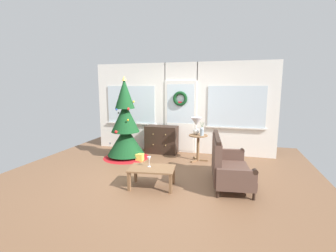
{
  "coord_description": "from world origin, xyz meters",
  "views": [
    {
      "loc": [
        1.49,
        -4.6,
        1.87
      ],
      "look_at": [
        0.05,
        0.55,
        1.0
      ],
      "focal_mm": 25.63,
      "sensor_mm": 36.0,
      "label": 1
    }
  ],
  "objects_px": {
    "christmas_tree": "(126,129)",
    "coffee_table": "(152,171)",
    "wine_glass": "(149,159)",
    "gift_box": "(140,157)",
    "side_table": "(198,142)",
    "flower_vase": "(202,131)",
    "settee_sofa": "(226,165)",
    "dresser_cabinet": "(162,140)",
    "table_lamp": "(196,124)"
  },
  "relations": [
    {
      "from": "settee_sofa",
      "to": "side_table",
      "type": "bearing_deg",
      "value": 119.6
    },
    {
      "from": "christmas_tree",
      "to": "side_table",
      "type": "xyz_separation_m",
      "value": [
        1.89,
        0.24,
        -0.29
      ]
    },
    {
      "from": "christmas_tree",
      "to": "flower_vase",
      "type": "distance_m",
      "value": 2.0
    },
    {
      "from": "side_table",
      "to": "gift_box",
      "type": "relative_size",
      "value": 3.7
    },
    {
      "from": "settee_sofa",
      "to": "gift_box",
      "type": "xyz_separation_m",
      "value": [
        -2.18,
        0.9,
        -0.28
      ]
    },
    {
      "from": "side_table",
      "to": "gift_box",
      "type": "height_order",
      "value": "side_table"
    },
    {
      "from": "settee_sofa",
      "to": "flower_vase",
      "type": "xyz_separation_m",
      "value": [
        -0.65,
        1.26,
        0.41
      ]
    },
    {
      "from": "side_table",
      "to": "coffee_table",
      "type": "xyz_separation_m",
      "value": [
        -0.58,
        -1.88,
        -0.15
      ]
    },
    {
      "from": "flower_vase",
      "to": "dresser_cabinet",
      "type": "bearing_deg",
      "value": 156.88
    },
    {
      "from": "settee_sofa",
      "to": "flower_vase",
      "type": "relative_size",
      "value": 4.29
    },
    {
      "from": "dresser_cabinet",
      "to": "flower_vase",
      "type": "bearing_deg",
      "value": -23.12
    },
    {
      "from": "gift_box",
      "to": "christmas_tree",
      "type": "bearing_deg",
      "value": 158.25
    },
    {
      "from": "settee_sofa",
      "to": "coffee_table",
      "type": "bearing_deg",
      "value": -157.24
    },
    {
      "from": "table_lamp",
      "to": "wine_glass",
      "type": "relative_size",
      "value": 2.26
    },
    {
      "from": "flower_vase",
      "to": "christmas_tree",
      "type": "bearing_deg",
      "value": -174.93
    },
    {
      "from": "dresser_cabinet",
      "to": "settee_sofa",
      "type": "distance_m",
      "value": 2.57
    },
    {
      "from": "side_table",
      "to": "flower_vase",
      "type": "height_order",
      "value": "flower_vase"
    },
    {
      "from": "dresser_cabinet",
      "to": "coffee_table",
      "type": "bearing_deg",
      "value": -77.23
    },
    {
      "from": "coffee_table",
      "to": "settee_sofa",
      "type": "bearing_deg",
      "value": 22.76
    },
    {
      "from": "table_lamp",
      "to": "flower_vase",
      "type": "relative_size",
      "value": 1.26
    },
    {
      "from": "coffee_table",
      "to": "side_table",
      "type": "bearing_deg",
      "value": 72.71
    },
    {
      "from": "gift_box",
      "to": "dresser_cabinet",
      "type": "bearing_deg",
      "value": 70.1
    },
    {
      "from": "side_table",
      "to": "table_lamp",
      "type": "xyz_separation_m",
      "value": [
        -0.06,
        0.04,
        0.48
      ]
    },
    {
      "from": "coffee_table",
      "to": "gift_box",
      "type": "xyz_separation_m",
      "value": [
        -0.85,
        1.45,
        -0.23
      ]
    },
    {
      "from": "christmas_tree",
      "to": "coffee_table",
      "type": "xyz_separation_m",
      "value": [
        1.31,
        -1.64,
        -0.44
      ]
    },
    {
      "from": "flower_vase",
      "to": "gift_box",
      "type": "distance_m",
      "value": 1.72
    },
    {
      "from": "coffee_table",
      "to": "wine_glass",
      "type": "distance_m",
      "value": 0.22
    },
    {
      "from": "flower_vase",
      "to": "table_lamp",
      "type": "bearing_deg",
      "value": 147.99
    },
    {
      "from": "table_lamp",
      "to": "wine_glass",
      "type": "bearing_deg",
      "value": -107.73
    },
    {
      "from": "gift_box",
      "to": "table_lamp",
      "type": "bearing_deg",
      "value": 18.61
    },
    {
      "from": "wine_glass",
      "to": "gift_box",
      "type": "distance_m",
      "value": 1.66
    },
    {
      "from": "side_table",
      "to": "flower_vase",
      "type": "relative_size",
      "value": 1.92
    },
    {
      "from": "wine_glass",
      "to": "settee_sofa",
      "type": "bearing_deg",
      "value": 19.91
    },
    {
      "from": "table_lamp",
      "to": "coffee_table",
      "type": "bearing_deg",
      "value": -105.29
    },
    {
      "from": "settee_sofa",
      "to": "coffee_table",
      "type": "height_order",
      "value": "settee_sofa"
    },
    {
      "from": "wine_glass",
      "to": "gift_box",
      "type": "height_order",
      "value": "wine_glass"
    },
    {
      "from": "side_table",
      "to": "flower_vase",
      "type": "bearing_deg",
      "value": -30.96
    },
    {
      "from": "christmas_tree",
      "to": "coffee_table",
      "type": "bearing_deg",
      "value": -51.36
    },
    {
      "from": "coffee_table",
      "to": "gift_box",
      "type": "relative_size",
      "value": 4.95
    },
    {
      "from": "christmas_tree",
      "to": "gift_box",
      "type": "height_order",
      "value": "christmas_tree"
    },
    {
      "from": "dresser_cabinet",
      "to": "wine_glass",
      "type": "xyz_separation_m",
      "value": [
        0.46,
        -2.28,
        0.13
      ]
    },
    {
      "from": "christmas_tree",
      "to": "gift_box",
      "type": "xyz_separation_m",
      "value": [
        0.46,
        -0.18,
        -0.68
      ]
    },
    {
      "from": "christmas_tree",
      "to": "dresser_cabinet",
      "type": "relative_size",
      "value": 2.39
    },
    {
      "from": "settee_sofa",
      "to": "table_lamp",
      "type": "xyz_separation_m",
      "value": [
        -0.81,
        1.36,
        0.58
      ]
    },
    {
      "from": "christmas_tree",
      "to": "settee_sofa",
      "type": "distance_m",
      "value": 2.88
    },
    {
      "from": "dresser_cabinet",
      "to": "table_lamp",
      "type": "bearing_deg",
      "value": -21.65
    },
    {
      "from": "flower_vase",
      "to": "coffee_table",
      "type": "distance_m",
      "value": 2.0
    },
    {
      "from": "side_table",
      "to": "wine_glass",
      "type": "distance_m",
      "value": 1.94
    },
    {
      "from": "gift_box",
      "to": "wine_glass",
      "type": "bearing_deg",
      "value": -61.12
    },
    {
      "from": "dresser_cabinet",
      "to": "coffee_table",
      "type": "distance_m",
      "value": 2.4
    }
  ]
}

